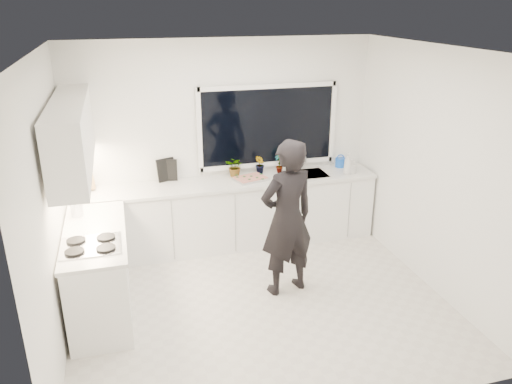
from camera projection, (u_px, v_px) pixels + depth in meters
name	position (u px, v px, depth m)	size (l,w,h in m)	color
floor	(260.00, 302.00, 5.53)	(4.00, 3.50, 0.02)	beige
wall_back	(224.00, 143.00, 6.63)	(4.00, 0.02, 2.70)	white
wall_left	(49.00, 209.00, 4.54)	(0.02, 3.50, 2.70)	white
wall_right	(434.00, 171.00, 5.55)	(0.02, 3.50, 2.70)	white
ceiling	(261.00, 49.00, 4.55)	(4.00, 3.50, 0.02)	white
window	(268.00, 126.00, 6.67)	(1.80, 0.02, 1.00)	black
base_cabinets_back	(230.00, 215.00, 6.67)	(3.92, 0.58, 0.88)	white
base_cabinets_left	(99.00, 272.00, 5.27)	(0.58, 1.60, 0.88)	white
countertop_back	(230.00, 183.00, 6.50)	(3.94, 0.62, 0.04)	silver
countertop_left	(94.00, 233.00, 5.10)	(0.62, 1.60, 0.04)	silver
upper_cabinets	(72.00, 135.00, 5.04)	(0.34, 2.10, 0.70)	white
sink	(305.00, 177.00, 6.78)	(0.58, 0.42, 0.14)	silver
faucet	(300.00, 162.00, 6.90)	(0.03, 0.03, 0.22)	silver
stovetop	(91.00, 245.00, 4.77)	(0.56, 0.48, 0.03)	black
person	(287.00, 218.00, 5.45)	(0.65, 0.43, 1.79)	black
pizza_tray	(250.00, 179.00, 6.54)	(0.42, 0.31, 0.03)	silver
pizza	(250.00, 178.00, 6.53)	(0.38, 0.27, 0.01)	#AA3716
watering_can	(340.00, 162.00, 7.03)	(0.14, 0.14, 0.13)	blue
paper_towel_roll	(80.00, 182.00, 6.08)	(0.11, 0.11, 0.26)	silver
knife_block	(88.00, 182.00, 6.15)	(0.13, 0.10, 0.22)	#9F824A
utensil_crock	(77.00, 209.00, 5.43)	(0.13, 0.13, 0.16)	#A8A8AD
picture_frame_large	(169.00, 170.00, 6.48)	(0.22, 0.02, 0.28)	black
picture_frame_small	(166.00, 170.00, 6.47)	(0.25, 0.02, 0.30)	black
herb_plants	(250.00, 165.00, 6.68)	(0.83, 0.32, 0.30)	#26662D
soap_bottles	(349.00, 165.00, 6.73)	(0.19, 0.15, 0.29)	#D8BF66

